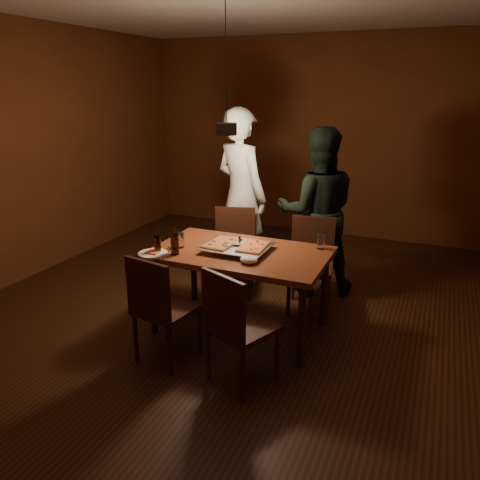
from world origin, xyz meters
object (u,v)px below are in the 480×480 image
at_px(chair_near_left, 159,301).
at_px(chair_near_right, 234,318).
at_px(pizza_tray, 237,248).
at_px(plate_slice, 153,253).
at_px(chair_far_right, 311,255).
at_px(dining_table, 240,259).
at_px(diner_white, 241,196).
at_px(beer_bottle_b, 175,239).
at_px(chair_far_left, 234,243).
at_px(diner_dark, 317,212).
at_px(beer_bottle_a, 157,240).
at_px(pendant_lamp, 226,128).

bearing_deg(chair_near_left, chair_near_right, 7.06).
relative_size(pizza_tray, plate_slice, 2.22).
bearing_deg(chair_far_right, dining_table, 47.98).
bearing_deg(diner_white, chair_far_right, -179.41).
bearing_deg(diner_white, beer_bottle_b, 115.14).
xyz_separation_m(chair_far_left, chair_far_right, (0.84, -0.04, 0.00)).
height_order(chair_far_right, beer_bottle_b, beer_bottle_b).
relative_size(chair_far_left, diner_white, 0.28).
bearing_deg(diner_white, pizza_tray, 136.30).
relative_size(plate_slice, diner_dark, 0.14).
distance_m(beer_bottle_a, plate_slice, 0.12).
distance_m(diner_white, diner_dark, 0.86).
relative_size(plate_slice, pendant_lamp, 0.22).
xyz_separation_m(chair_far_left, chair_near_right, (0.69, -1.54, 0.00)).
bearing_deg(dining_table, pendant_lamp, 133.40).
height_order(plate_slice, pendant_lamp, pendant_lamp).
bearing_deg(pizza_tray, chair_near_right, -67.58).
distance_m(dining_table, chair_far_left, 0.88).
height_order(pizza_tray, pendant_lamp, pendant_lamp).
relative_size(diner_dark, pendant_lamp, 1.57).
height_order(dining_table, diner_white, diner_white).
distance_m(dining_table, chair_far_right, 0.86).
relative_size(beer_bottle_a, beer_bottle_b, 0.86).
height_order(chair_far_left, diner_dark, diner_dark).
height_order(chair_near_left, diner_dark, diner_dark).
xyz_separation_m(chair_near_left, diner_dark, (0.74, 1.88, 0.33)).
bearing_deg(dining_table, beer_bottle_a, -152.66).
bearing_deg(chair_near_right, pendant_lamp, 140.06).
relative_size(beer_bottle_b, pendant_lamp, 0.24).
bearing_deg(chair_far_right, chair_near_left, 50.77).
distance_m(chair_near_left, plate_slice, 0.51).
relative_size(chair_near_right, beer_bottle_a, 2.42).
xyz_separation_m(dining_table, chair_near_right, (0.29, -0.77, -0.14)).
height_order(dining_table, chair_near_right, chair_near_right).
distance_m(chair_near_left, beer_bottle_b, 0.58).
height_order(pizza_tray, diner_dark, diner_dark).
distance_m(beer_bottle_a, diner_dark, 1.77).
relative_size(chair_near_left, diner_dark, 0.28).
xyz_separation_m(beer_bottle_b, diner_white, (-0.01, 1.43, 0.07)).
height_order(chair_near_left, diner_white, diner_white).
bearing_deg(pendant_lamp, diner_white, 105.25).
bearing_deg(chair_far_right, beer_bottle_a, 34.01).
distance_m(chair_far_left, chair_near_right, 1.69).
bearing_deg(chair_near_right, beer_bottle_a, 176.56).
bearing_deg(chair_far_left, chair_far_right, 159.36).
relative_size(chair_near_left, chair_near_right, 0.88).
distance_m(beer_bottle_b, pendant_lamp, 1.06).
bearing_deg(diner_white, dining_table, 137.57).
bearing_deg(diner_dark, plate_slice, 35.74).
bearing_deg(chair_near_right, chair_far_left, 136.94).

